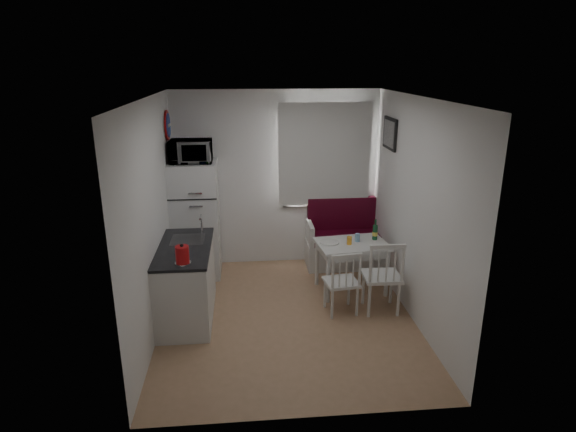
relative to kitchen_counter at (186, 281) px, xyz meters
name	(u,v)px	position (x,y,z in m)	size (l,w,h in m)	color
floor	(287,317)	(1.20, -0.16, -0.46)	(3.00, 3.50, 0.02)	tan
ceiling	(287,98)	(1.20, -0.16, 2.14)	(3.00, 3.50, 0.02)	white
wall_back	(276,179)	(1.20, 1.59, 0.84)	(3.00, 0.02, 2.60)	white
wall_front	(308,282)	(1.20, -1.91, 0.84)	(3.00, 0.02, 2.60)	white
wall_left	(153,219)	(-0.30, -0.16, 0.84)	(0.02, 3.50, 2.60)	white
wall_right	(415,212)	(2.70, -0.16, 0.84)	(0.02, 3.50, 2.60)	white
window	(324,157)	(1.90, 1.56, 1.17)	(1.22, 0.06, 1.47)	silver
curtain	(325,155)	(1.90, 1.49, 1.22)	(1.35, 0.02, 1.50)	white
kitchen_counter	(186,281)	(0.00, 0.00, 0.00)	(0.62, 1.32, 1.16)	silver
wall_sign	(168,125)	(-0.27, 1.29, 1.69)	(0.40, 0.40, 0.03)	#193898
picture_frame	(390,133)	(2.67, 0.94, 1.59)	(0.04, 0.52, 0.42)	black
bench	(353,243)	(2.34, 1.36, -0.12)	(1.42, 0.55, 1.02)	silver
dining_table	(352,248)	(2.12, 0.49, 0.15)	(0.98, 0.74, 0.68)	silver
chair_left	(343,277)	(1.87, -0.17, 0.06)	(0.43, 0.42, 0.45)	silver
chair_right	(384,270)	(2.37, -0.18, 0.13)	(0.46, 0.44, 0.51)	silver
fridge	(195,219)	(0.02, 1.24, 0.37)	(0.66, 0.66, 1.66)	white
microwave	(191,151)	(0.02, 1.19, 1.36)	(0.56, 0.38, 0.31)	white
kettle	(182,255)	(0.05, -0.54, 0.56)	(0.17, 0.17, 0.23)	red
wine_bottle	(375,230)	(2.45, 0.59, 0.37)	(0.07, 0.07, 0.28)	#164525
drinking_glass_orange	(349,240)	(2.07, 0.44, 0.28)	(0.06, 0.06, 0.11)	#FBA629
drinking_glass_blue	(357,238)	(2.20, 0.54, 0.28)	(0.06, 0.06, 0.11)	#81B3DB
plate	(329,242)	(1.82, 0.51, 0.24)	(0.25, 0.25, 0.02)	white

